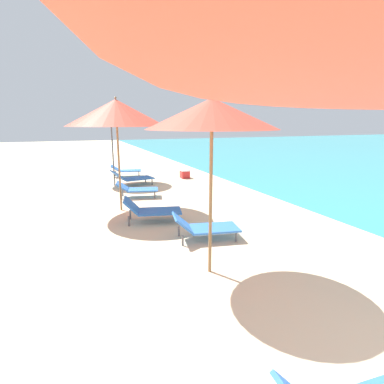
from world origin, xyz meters
name	(u,v)px	position (x,y,z in m)	size (l,w,h in m)	color
umbrella_second	(212,114)	(-0.58, 3.87, 2.38)	(1.88, 1.88, 2.66)	olive
lounger_second_shoreside	(205,227)	(-0.11, 5.13, 0.26)	(1.38, 0.83, 0.52)	blue
umbrella_third	(116,113)	(-1.32, 7.83, 2.49)	(2.47, 2.47, 2.88)	olive
lounger_third_shoreside	(137,189)	(-0.65, 9.04, 0.27)	(1.35, 0.85, 0.50)	blue
lounger_third_inland	(151,210)	(-0.82, 6.58, 0.29)	(1.41, 0.90, 0.58)	blue
umbrella_farthest	(111,113)	(-0.95, 11.88, 2.58)	(2.11, 2.11, 2.86)	#4C4C51
lounger_farthest_shoreside	(126,170)	(-0.32, 12.90, 0.28)	(1.34, 0.79, 0.49)	blue
lounger_farthest_inland	(132,178)	(-0.44, 10.90, 0.29)	(1.56, 0.95, 0.59)	blue
cooler_box	(185,174)	(1.89, 11.62, 0.18)	(0.37, 0.44, 0.35)	red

